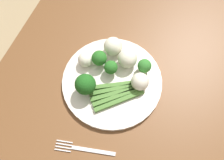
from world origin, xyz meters
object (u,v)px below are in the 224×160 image
(broccoli_near_center, at_px, (85,85))
(broccoli_front, at_px, (99,58))
(cauliflower_front_left, at_px, (127,59))
(dining_table, at_px, (122,114))
(cauliflower_mid, at_px, (140,82))
(cauliflower_near_fork, at_px, (85,60))
(fork, at_px, (84,149))
(broccoli_outer_edge, at_px, (144,66))
(broccoli_right, at_px, (111,67))
(plate, at_px, (112,82))
(cauliflower_edge, at_px, (113,46))
(asparagus_bundle, at_px, (116,93))

(broccoli_near_center, relative_size, broccoli_front, 1.31)
(broccoli_front, relative_size, cauliflower_front_left, 0.96)
(dining_table, bearing_deg, cauliflower_mid, -24.10)
(cauliflower_near_fork, relative_size, fork, 0.27)
(broccoli_outer_edge, height_order, cauliflower_mid, cauliflower_mid)
(broccoli_right, xyz_separation_m, broccoli_front, (0.01, 0.04, 0.00))
(broccoli_front, bearing_deg, plate, -125.62)
(plate, height_order, broccoli_near_center, broccoli_near_center)
(broccoli_near_center, height_order, cauliflower_edge, broccoli_near_center)
(broccoli_near_center, distance_m, cauliflower_edge, 0.15)
(dining_table, distance_m, broccoli_right, 0.20)
(fork, bearing_deg, asparagus_bundle, -110.57)
(broccoli_outer_edge, bearing_deg, broccoli_front, 101.29)
(plate, bearing_deg, asparagus_bundle, -141.81)
(plate, relative_size, cauliflower_front_left, 5.10)
(asparagus_bundle, xyz_separation_m, cauliflower_near_fork, (0.06, 0.12, 0.02))
(broccoli_outer_edge, bearing_deg, asparagus_bundle, 154.37)
(plate, bearing_deg, dining_table, -129.05)
(plate, bearing_deg, cauliflower_mid, -78.53)
(broccoli_outer_edge, height_order, fork, broccoli_outer_edge)
(plate, height_order, broccoli_outer_edge, broccoli_outer_edge)
(broccoli_near_center, height_order, cauliflower_near_fork, broccoli_near_center)
(broccoli_right, relative_size, cauliflower_edge, 0.88)
(cauliflower_near_fork, bearing_deg, dining_table, -114.82)
(cauliflower_edge, bearing_deg, cauliflower_front_left, -113.33)
(plate, relative_size, cauliflower_mid, 5.71)
(broccoli_outer_edge, height_order, cauliflower_near_fork, broccoli_outer_edge)
(cauliflower_near_fork, bearing_deg, cauliflower_front_left, -68.61)
(plate, relative_size, broccoli_front, 5.33)
(broccoli_outer_edge, bearing_deg, broccoli_near_center, 132.59)
(cauliflower_mid, xyz_separation_m, cauliflower_near_fork, (0.01, 0.18, -0.00))
(cauliflower_front_left, bearing_deg, plate, 163.64)
(cauliflower_front_left, bearing_deg, broccoli_near_center, 148.31)
(cauliflower_near_fork, xyz_separation_m, fork, (-0.24, -0.10, -0.04))
(broccoli_outer_edge, relative_size, cauliflower_front_left, 0.86)
(asparagus_bundle, distance_m, broccoli_right, 0.08)
(broccoli_right, relative_size, fork, 0.30)
(cauliflower_near_fork, bearing_deg, broccoli_outer_edge, -76.54)
(broccoli_front, distance_m, cauliflower_near_fork, 0.04)
(dining_table, relative_size, broccoli_front, 20.01)
(asparagus_bundle, height_order, cauliflower_front_left, cauliflower_front_left)
(broccoli_right, height_order, cauliflower_edge, cauliflower_edge)
(broccoli_near_center, relative_size, cauliflower_near_fork, 1.64)
(broccoli_near_center, xyz_separation_m, broccoli_front, (0.10, -0.00, -0.01))
(broccoli_outer_edge, bearing_deg, cauliflower_near_fork, 103.46)
(asparagus_bundle, xyz_separation_m, broccoli_outer_edge, (0.10, -0.05, 0.02))
(plate, height_order, cauliflower_mid, cauliflower_mid)
(plate, xyz_separation_m, cauliflower_mid, (0.02, -0.08, 0.03))
(asparagus_bundle, distance_m, cauliflower_edge, 0.15)
(plate, bearing_deg, broccoli_outer_edge, -48.57)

